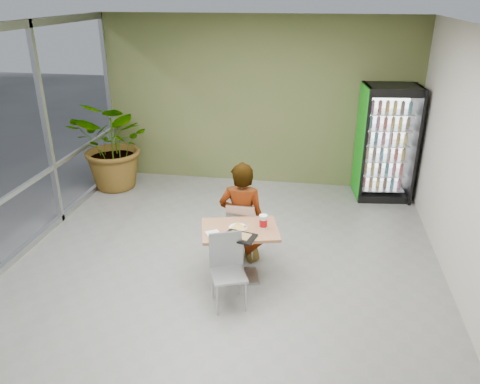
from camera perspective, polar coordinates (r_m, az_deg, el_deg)
name	(u,v)px	position (r m, az deg, el deg)	size (l,w,h in m)	color
ground	(222,275)	(6.49, -2.26, -10.06)	(7.00, 7.00, 0.00)	gray
room_envelope	(220,165)	(5.76, -2.51, 3.32)	(6.00, 7.00, 3.20)	beige
dining_table	(240,243)	(6.15, -0.01, -6.24)	(1.11, 0.90, 0.75)	#A47646
chair_far	(241,227)	(6.58, 0.15, -4.28)	(0.40, 0.40, 0.89)	#A9ABAD
chair_near	(227,263)	(5.73, -1.60, -8.71)	(0.53, 0.53, 0.91)	#A9ABAD
seated_woman	(242,222)	(6.59, 0.22, -3.63)	(0.65, 0.42, 1.77)	black
pizza_plate	(238,227)	(6.05, -0.24, -4.27)	(0.32, 0.24, 0.03)	white
soda_cup	(263,222)	(6.01, 2.86, -3.69)	(0.11, 0.11, 0.19)	white
napkin_stack	(213,234)	(5.90, -3.30, -5.13)	(0.17, 0.17, 0.02)	white
cafeteria_tray	(239,237)	(5.83, -0.07, -5.50)	(0.39, 0.28, 0.02)	black
beverage_fridge	(386,143)	(8.86, 17.37, 5.70)	(1.03, 0.84, 2.08)	black
potted_plant	(116,144)	(9.23, -14.89, 5.63)	(1.58, 1.37, 1.76)	#36692A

